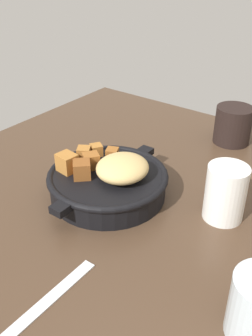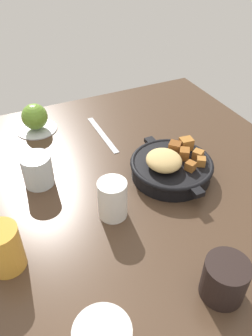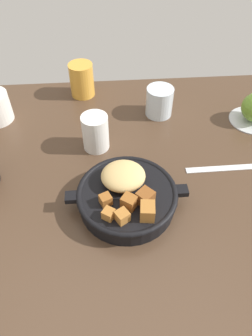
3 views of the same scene
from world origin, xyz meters
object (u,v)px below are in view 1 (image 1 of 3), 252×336
at_px(cast_iron_skillet, 108,180).
at_px(butter_knife, 32,314).
at_px(white_creamer_pitcher, 225,193).
at_px(coffee_mug_dark, 233,125).

distance_m(cast_iron_skillet, butter_knife, 0.26).
xyz_separation_m(butter_knife, white_creamer_pitcher, (-0.30, 0.10, 0.04)).
relative_size(cast_iron_skillet, white_creamer_pitcher, 2.73).
distance_m(butter_knife, white_creamer_pitcher, 0.32).
height_order(cast_iron_skillet, white_creamer_pitcher, white_creamer_pitcher).
relative_size(butter_knife, coffee_mug_dark, 2.62).
height_order(cast_iron_skillet, butter_knife, cast_iron_skillet).
bearing_deg(butter_knife, white_creamer_pitcher, 161.84).
height_order(butter_knife, white_creamer_pitcher, white_creamer_pitcher).
bearing_deg(cast_iron_skillet, white_creamer_pitcher, 108.46).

